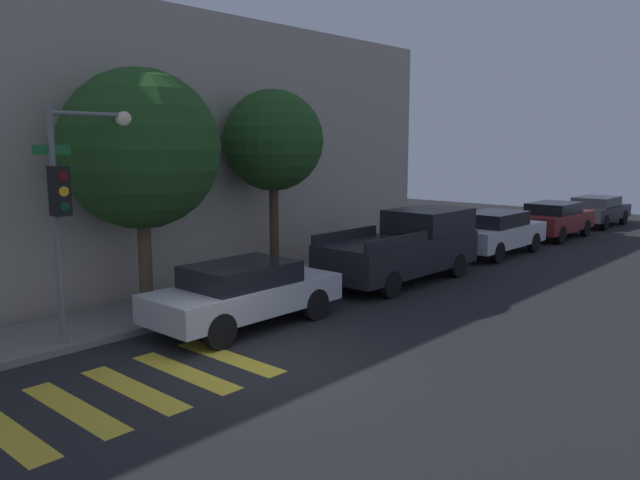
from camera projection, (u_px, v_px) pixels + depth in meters
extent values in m
plane|color=black|center=(266.00, 365.00, 11.07)|extent=(60.00, 60.00, 0.00)
cube|color=slate|center=(133.00, 317.00, 13.90)|extent=(26.00, 2.20, 0.14)
cube|color=#A89E8E|center=(33.00, 152.00, 16.31)|extent=(26.00, 6.00, 7.37)
cube|color=gold|center=(4.00, 431.00, 8.54)|extent=(0.45, 2.60, 0.00)
cube|color=gold|center=(74.00, 408.00, 9.27)|extent=(0.45, 2.60, 0.00)
cube|color=gold|center=(133.00, 389.00, 10.01)|extent=(0.45, 2.60, 0.00)
cube|color=gold|center=(184.00, 372.00, 10.74)|extent=(0.45, 2.60, 0.00)
cube|color=gold|center=(229.00, 357.00, 11.48)|extent=(0.45, 2.60, 0.00)
cylinder|color=slate|center=(57.00, 231.00, 11.52)|extent=(0.12, 0.12, 4.60)
cube|color=black|center=(60.00, 191.00, 11.27)|extent=(0.30, 0.30, 0.90)
cylinder|color=#4C0C0C|center=(63.00, 176.00, 11.12)|extent=(0.18, 0.02, 0.18)
cylinder|color=yellow|center=(64.00, 191.00, 11.16)|extent=(0.18, 0.02, 0.18)
cylinder|color=#0C3819|center=(65.00, 206.00, 11.20)|extent=(0.18, 0.02, 0.18)
cube|color=#19662D|center=(52.00, 150.00, 11.29)|extent=(0.70, 0.02, 0.18)
cylinder|color=slate|center=(88.00, 114.00, 11.74)|extent=(1.50, 0.08, 0.08)
sphere|color=#F9E5B2|center=(124.00, 120.00, 12.31)|extent=(0.36, 0.36, 0.36)
cube|color=#B7BABF|center=(245.00, 297.00, 13.38)|extent=(4.37, 1.76, 0.58)
cube|color=black|center=(241.00, 274.00, 13.22)|extent=(2.27, 1.55, 0.46)
cylinder|color=black|center=(266.00, 293.00, 14.94)|extent=(0.71, 0.22, 0.71)
cylinder|color=black|center=(315.00, 304.00, 13.90)|extent=(0.71, 0.22, 0.71)
cylinder|color=black|center=(171.00, 316.00, 12.95)|extent=(0.71, 0.22, 0.71)
cylinder|color=black|center=(220.00, 331.00, 11.90)|extent=(0.71, 0.22, 0.71)
cube|color=black|center=(399.00, 254.00, 17.60)|extent=(5.42, 1.97, 0.92)
cube|color=black|center=(429.00, 221.00, 18.57)|extent=(2.44, 1.81, 0.70)
cube|color=black|center=(345.00, 235.00, 17.08)|extent=(2.71, 0.08, 0.28)
cube|color=black|center=(398.00, 242.00, 15.94)|extent=(2.71, 0.08, 0.28)
cylinder|color=black|center=(406.00, 258.00, 19.50)|extent=(0.71, 0.22, 0.71)
cylinder|color=black|center=(457.00, 265.00, 18.32)|extent=(0.71, 0.22, 0.71)
cylinder|color=black|center=(337.00, 275.00, 17.03)|extent=(0.71, 0.22, 0.71)
cylinder|color=black|center=(390.00, 284.00, 15.85)|extent=(0.71, 0.22, 0.71)
cube|color=silver|center=(495.00, 235.00, 21.97)|extent=(4.62, 1.77, 0.69)
cube|color=black|center=(495.00, 219.00, 21.79)|extent=(2.40, 1.56, 0.48)
cylinder|color=black|center=(493.00, 238.00, 23.60)|extent=(0.71, 0.22, 0.71)
cylinder|color=black|center=(534.00, 242.00, 22.55)|extent=(0.71, 0.22, 0.71)
cylinder|color=black|center=(455.00, 247.00, 21.49)|extent=(0.71, 0.22, 0.71)
cylinder|color=black|center=(497.00, 253.00, 20.44)|extent=(0.71, 0.22, 0.71)
cube|color=maroon|center=(554.00, 221.00, 25.87)|extent=(4.46, 1.80, 0.69)
cube|color=black|center=(554.00, 208.00, 25.70)|extent=(2.32, 1.59, 0.44)
cylinder|color=black|center=(548.00, 225.00, 27.48)|extent=(0.71, 0.22, 0.71)
cylinder|color=black|center=(585.00, 228.00, 26.41)|extent=(0.71, 0.22, 0.71)
cylinder|color=black|center=(521.00, 231.00, 25.45)|extent=(0.71, 0.22, 0.71)
cylinder|color=black|center=(560.00, 235.00, 24.37)|extent=(0.71, 0.22, 0.71)
cube|color=black|center=(597.00, 212.00, 29.70)|extent=(4.47, 1.83, 0.59)
cube|color=black|center=(596.00, 201.00, 29.54)|extent=(2.32, 1.61, 0.45)
cylinder|color=black|center=(589.00, 215.00, 31.31)|extent=(0.71, 0.22, 0.71)
cylinder|color=black|center=(623.00, 217.00, 30.23)|extent=(0.71, 0.22, 0.71)
cylinder|color=black|center=(568.00, 220.00, 29.27)|extent=(0.71, 0.22, 0.71)
cylinder|color=black|center=(605.00, 223.00, 28.19)|extent=(0.71, 0.22, 0.71)
cylinder|color=brown|center=(145.00, 261.00, 14.34)|extent=(0.30, 0.30, 2.43)
sphere|color=#234C1E|center=(140.00, 149.00, 13.95)|extent=(3.60, 3.60, 3.60)
cylinder|color=#4C3823|center=(274.00, 231.00, 17.34)|extent=(0.26, 0.26, 2.95)
sphere|color=#234C1E|center=(273.00, 140.00, 16.95)|extent=(2.75, 2.75, 2.75)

